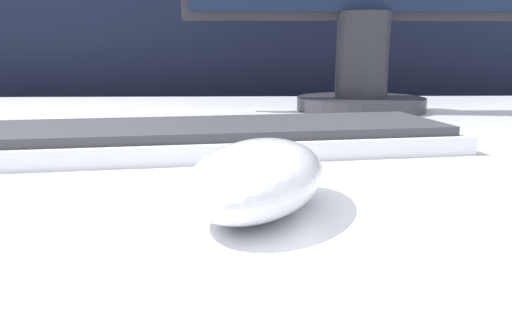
# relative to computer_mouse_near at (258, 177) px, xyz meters

# --- Properties ---
(partition_panel) EXTENTS (5.00, 0.03, 1.06)m
(partition_panel) POSITION_rel_computer_mouse_near_xyz_m (-0.02, 0.86, -0.24)
(partition_panel) COLOR black
(partition_panel) RESTS_ON ground_plane
(computer_mouse_near) EXTENTS (0.11, 0.14, 0.04)m
(computer_mouse_near) POSITION_rel_computer_mouse_near_xyz_m (0.00, 0.00, 0.00)
(computer_mouse_near) COLOR white
(computer_mouse_near) RESTS_ON desk
(keyboard) EXTENTS (0.45, 0.19, 0.02)m
(keyboard) POSITION_rel_computer_mouse_near_xyz_m (-0.03, 0.18, -0.01)
(keyboard) COLOR silver
(keyboard) RESTS_ON desk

